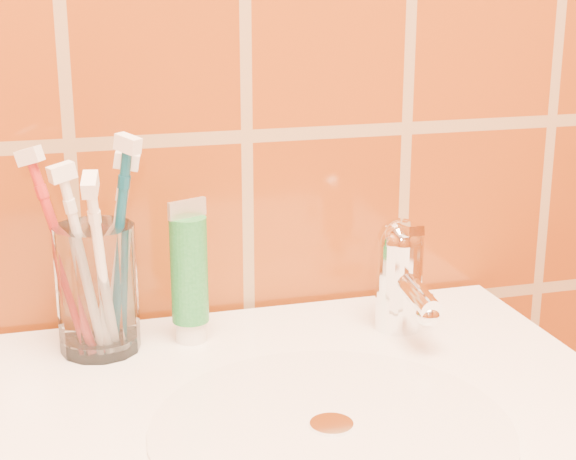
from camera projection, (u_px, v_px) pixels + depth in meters
name	position (u px, v px, depth m)	size (l,w,h in m)	color
glass_tumbler	(97.00, 289.00, 0.86)	(0.08, 0.08, 0.13)	white
toothpaste_tube	(189.00, 276.00, 0.88)	(0.04, 0.04, 0.15)	white
faucet	(401.00, 272.00, 0.90)	(0.05, 0.11, 0.12)	white
toothbrush_0	(114.00, 253.00, 0.86)	(0.06, 0.03, 0.20)	white
toothbrush_1	(102.00, 270.00, 0.81)	(0.04, 0.10, 0.20)	white
toothbrush_2	(118.00, 246.00, 0.84)	(0.05, 0.05, 0.22)	navy
toothbrush_3	(85.00, 263.00, 0.83)	(0.05, 0.04, 0.20)	white
toothbrush_4	(63.00, 254.00, 0.84)	(0.07, 0.05, 0.21)	#B52726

